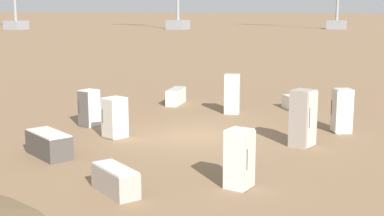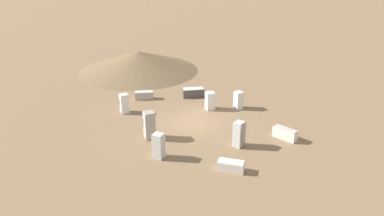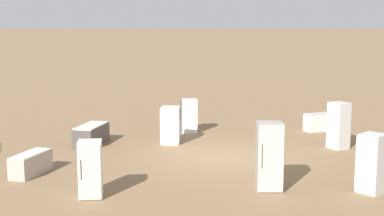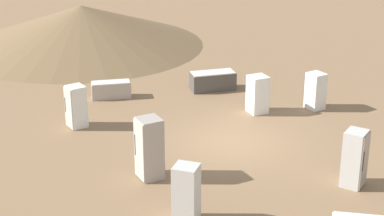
{
  "view_description": "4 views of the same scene",
  "coord_description": "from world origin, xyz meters",
  "px_view_note": "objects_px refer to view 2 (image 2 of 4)",
  "views": [
    {
      "loc": [
        7.89,
        -17.3,
        4.61
      ],
      "look_at": [
        -0.99,
        1.49,
        0.72
      ],
      "focal_mm": 50.0,
      "sensor_mm": 36.0,
      "label": 1
    },
    {
      "loc": [
        14.46,
        20.69,
        12.03
      ],
      "look_at": [
        0.15,
        0.09,
        1.32
      ],
      "focal_mm": 35.0,
      "sensor_mm": 36.0,
      "label": 2
    },
    {
      "loc": [
        17.46,
        -5.17,
        4.63
      ],
      "look_at": [
        1.14,
        -1.45,
        2.0
      ],
      "focal_mm": 50.0,
      "sensor_mm": 36.0,
      "label": 3
    },
    {
      "loc": [
        14.32,
        14.27,
        9.06
      ],
      "look_at": [
        0.78,
        -1.28,
        1.09
      ],
      "focal_mm": 60.0,
      "sensor_mm": 36.0,
      "label": 4
    }
  ],
  "objects_px": {
    "discarded_fridge_2": "(193,93)",
    "discarded_fridge_7": "(210,101)",
    "discarded_fridge_6": "(239,134)",
    "discarded_fridge_0": "(159,146)",
    "discarded_fridge_4": "(285,134)",
    "discarded_fridge_5": "(238,100)",
    "discarded_fridge_3": "(144,95)",
    "discarded_fridge_8": "(149,125)",
    "discarded_fridge_9": "(231,166)",
    "discarded_fridge_1": "(124,104)"
  },
  "relations": [
    {
      "from": "discarded_fridge_1",
      "to": "discarded_fridge_3",
      "type": "distance_m",
      "value": 3.22
    },
    {
      "from": "discarded_fridge_0",
      "to": "discarded_fridge_3",
      "type": "distance_m",
      "value": 10.15
    },
    {
      "from": "discarded_fridge_3",
      "to": "discarded_fridge_9",
      "type": "distance_m",
      "value": 13.09
    },
    {
      "from": "discarded_fridge_0",
      "to": "discarded_fridge_5",
      "type": "relative_size",
      "value": 1.15
    },
    {
      "from": "discarded_fridge_0",
      "to": "discarded_fridge_6",
      "type": "xyz_separation_m",
      "value": [
        -5.06,
        1.71,
        0.05
      ]
    },
    {
      "from": "discarded_fridge_6",
      "to": "discarded_fridge_9",
      "type": "bearing_deg",
      "value": 22.78
    },
    {
      "from": "discarded_fridge_1",
      "to": "discarded_fridge_7",
      "type": "bearing_deg",
      "value": -112.36
    },
    {
      "from": "discarded_fridge_8",
      "to": "discarded_fridge_5",
      "type": "bearing_deg",
      "value": -73.79
    },
    {
      "from": "discarded_fridge_5",
      "to": "discarded_fridge_7",
      "type": "height_order",
      "value": "discarded_fridge_7"
    },
    {
      "from": "discarded_fridge_5",
      "to": "discarded_fridge_2",
      "type": "bearing_deg",
      "value": 118.36
    },
    {
      "from": "discarded_fridge_1",
      "to": "discarded_fridge_3",
      "type": "bearing_deg",
      "value": -50.78
    },
    {
      "from": "discarded_fridge_7",
      "to": "discarded_fridge_8",
      "type": "height_order",
      "value": "discarded_fridge_8"
    },
    {
      "from": "discarded_fridge_1",
      "to": "discarded_fridge_6",
      "type": "bearing_deg",
      "value": -151.43
    },
    {
      "from": "discarded_fridge_2",
      "to": "discarded_fridge_6",
      "type": "height_order",
      "value": "discarded_fridge_6"
    },
    {
      "from": "discarded_fridge_9",
      "to": "discarded_fridge_0",
      "type": "bearing_deg",
      "value": -92.59
    },
    {
      "from": "discarded_fridge_6",
      "to": "discarded_fridge_7",
      "type": "bearing_deg",
      "value": -127.66
    },
    {
      "from": "discarded_fridge_4",
      "to": "discarded_fridge_6",
      "type": "relative_size",
      "value": 1.02
    },
    {
      "from": "discarded_fridge_2",
      "to": "discarded_fridge_5",
      "type": "bearing_deg",
      "value": 45.26
    },
    {
      "from": "discarded_fridge_8",
      "to": "discarded_fridge_9",
      "type": "bearing_deg",
      "value": -150.26
    },
    {
      "from": "discarded_fridge_2",
      "to": "discarded_fridge_9",
      "type": "relative_size",
      "value": 1.23
    },
    {
      "from": "discarded_fridge_0",
      "to": "discarded_fridge_2",
      "type": "relative_size",
      "value": 0.82
    },
    {
      "from": "discarded_fridge_7",
      "to": "discarded_fridge_2",
      "type": "bearing_deg",
      "value": 97.69
    },
    {
      "from": "discarded_fridge_5",
      "to": "discarded_fridge_8",
      "type": "xyz_separation_m",
      "value": [
        8.44,
        0.44,
        0.25
      ]
    },
    {
      "from": "discarded_fridge_3",
      "to": "discarded_fridge_9",
      "type": "height_order",
      "value": "discarded_fridge_3"
    },
    {
      "from": "discarded_fridge_1",
      "to": "discarded_fridge_9",
      "type": "distance_m",
      "value": 11.41
    },
    {
      "from": "discarded_fridge_6",
      "to": "discarded_fridge_0",
      "type": "bearing_deg",
      "value": -36.17
    },
    {
      "from": "discarded_fridge_5",
      "to": "discarded_fridge_9",
      "type": "bearing_deg",
      "value": -125.17
    },
    {
      "from": "discarded_fridge_1",
      "to": "discarded_fridge_2",
      "type": "height_order",
      "value": "discarded_fridge_1"
    },
    {
      "from": "discarded_fridge_6",
      "to": "discarded_fridge_4",
      "type": "bearing_deg",
      "value": 145.57
    },
    {
      "from": "discarded_fridge_2",
      "to": "discarded_fridge_7",
      "type": "distance_m",
      "value": 3.08
    },
    {
      "from": "discarded_fridge_0",
      "to": "discarded_fridge_7",
      "type": "bearing_deg",
      "value": 90.29
    },
    {
      "from": "discarded_fridge_7",
      "to": "discarded_fridge_6",
      "type": "bearing_deg",
      "value": -93.5
    },
    {
      "from": "discarded_fridge_4",
      "to": "discarded_fridge_5",
      "type": "xyz_separation_m",
      "value": [
        -0.89,
        -5.84,
        0.34
      ]
    },
    {
      "from": "discarded_fridge_7",
      "to": "discarded_fridge_9",
      "type": "relative_size",
      "value": 0.89
    },
    {
      "from": "discarded_fridge_1",
      "to": "discarded_fridge_5",
      "type": "xyz_separation_m",
      "value": [
        -7.99,
        4.48,
        -0.06
      ]
    },
    {
      "from": "discarded_fridge_4",
      "to": "discarded_fridge_8",
      "type": "relative_size",
      "value": 0.92
    },
    {
      "from": "discarded_fridge_4",
      "to": "discarded_fridge_9",
      "type": "bearing_deg",
      "value": -0.71
    },
    {
      "from": "discarded_fridge_2",
      "to": "discarded_fridge_3",
      "type": "height_order",
      "value": "discarded_fridge_2"
    },
    {
      "from": "discarded_fridge_3",
      "to": "discarded_fridge_8",
      "type": "distance_m",
      "value": 7.38
    },
    {
      "from": "discarded_fridge_1",
      "to": "discarded_fridge_9",
      "type": "relative_size",
      "value": 0.95
    },
    {
      "from": "discarded_fridge_4",
      "to": "discarded_fridge_6",
      "type": "height_order",
      "value": "discarded_fridge_6"
    },
    {
      "from": "discarded_fridge_3",
      "to": "discarded_fridge_5",
      "type": "relative_size",
      "value": 1.16
    },
    {
      "from": "discarded_fridge_0",
      "to": "discarded_fridge_9",
      "type": "height_order",
      "value": "discarded_fridge_0"
    },
    {
      "from": "discarded_fridge_4",
      "to": "discarded_fridge_6",
      "type": "xyz_separation_m",
      "value": [
        3.31,
        -1.01,
        0.49
      ]
    },
    {
      "from": "discarded_fridge_7",
      "to": "discarded_fridge_8",
      "type": "distance_m",
      "value": 6.65
    },
    {
      "from": "discarded_fridge_4",
      "to": "discarded_fridge_9",
      "type": "height_order",
      "value": "discarded_fridge_4"
    },
    {
      "from": "discarded_fridge_0",
      "to": "discarded_fridge_8",
      "type": "bearing_deg",
      "value": 132.59
    },
    {
      "from": "discarded_fridge_2",
      "to": "discarded_fridge_4",
      "type": "xyz_separation_m",
      "value": [
        -0.62,
        10.05,
        -0.0
      ]
    },
    {
      "from": "discarded_fridge_0",
      "to": "discarded_fridge_8",
      "type": "height_order",
      "value": "discarded_fridge_8"
    },
    {
      "from": "discarded_fridge_4",
      "to": "discarded_fridge_7",
      "type": "relative_size",
      "value": 1.22
    }
  ]
}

